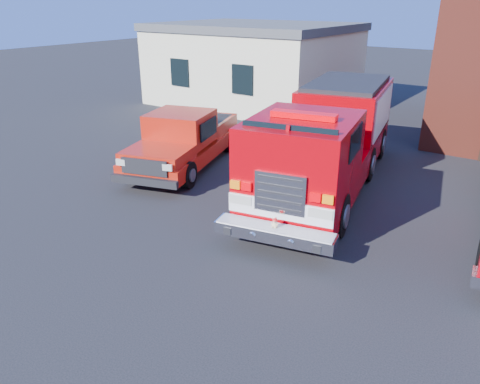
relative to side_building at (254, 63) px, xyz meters
The scene contains 4 objects.
ground 15.96m from the side_building, 55.30° to the right, with size 100.00×100.00×0.00m, color black.
side_building is the anchor object (origin of this frame).
fire_engine 13.24m from the side_building, 46.40° to the right, with size 4.61×10.11×3.01m.
pickup_truck 11.52m from the side_building, 68.84° to the right, with size 3.89×6.49×2.00m.
Camera 1 is at (5.95, -9.67, 5.60)m, focal length 35.00 mm.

